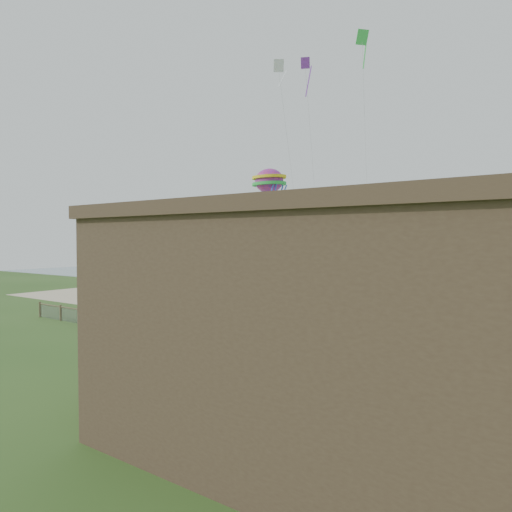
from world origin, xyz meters
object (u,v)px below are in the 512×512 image
Objects in this scene: motel at (369,333)px; picnic_table at (257,357)px; octopus_kite at (269,201)px; chainlink_fence at (204,337)px.

motel is 10.44m from picnic_table.
octopus_kite is (-6.65, 11.15, 9.13)m from picnic_table.
chainlink_fence is 13.38m from octopus_kite.
octopus_kite reaches higher than picnic_table.
picnic_table is (4.82, -1.34, -0.21)m from chainlink_fence.
motel is 9.30× the size of picnic_table.
chainlink_fence is 2.41× the size of motel.
motel is at bearing -49.39° from octopus_kite.
octopus_kite is at bearing 98.96° from picnic_table.
chainlink_fence is at bearing 142.61° from picnic_table.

